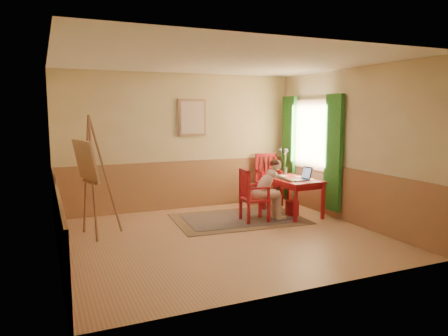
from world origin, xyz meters
name	(u,v)px	position (x,y,z in m)	size (l,w,h in m)	color
room	(223,151)	(0.00, 0.00, 1.40)	(5.04, 4.54, 2.84)	tan
wainscot	(206,198)	(0.00, 0.80, 0.50)	(5.00, 4.50, 1.00)	#9E6C46
window	(310,145)	(2.42, 1.10, 1.35)	(0.12, 2.01, 2.20)	white
wall_portrait	(192,118)	(0.25, 2.20, 1.90)	(0.60, 0.05, 0.76)	#A77B57
rug	(239,219)	(0.71, 0.91, 0.01)	(2.51, 1.76, 0.02)	#8C7251
table	(293,183)	(1.84, 0.83, 0.63)	(0.76, 1.23, 0.72)	red
chair_left	(252,196)	(0.86, 0.65, 0.49)	(0.48, 0.46, 0.98)	red
chair_back	(268,179)	(1.89, 1.88, 0.55)	(0.57, 0.59, 1.10)	red
figure	(269,187)	(1.20, 0.64, 0.63)	(0.85, 0.38, 1.14)	beige
laptop	(301,178)	(1.89, 0.60, 0.77)	(0.44, 0.30, 0.25)	#1E2338
papers	(301,178)	(1.99, 0.77, 0.72)	(0.64, 1.08, 0.00)	white
vase	(285,162)	(2.02, 1.41, 0.97)	(0.19, 0.27, 0.55)	#3F724C
wastebasket	(292,208)	(1.80, 0.77, 0.14)	(0.27, 0.27, 0.29)	#A8181D
easel	(88,165)	(-1.97, 0.88, 1.17)	(0.74, 0.89, 1.98)	#946041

